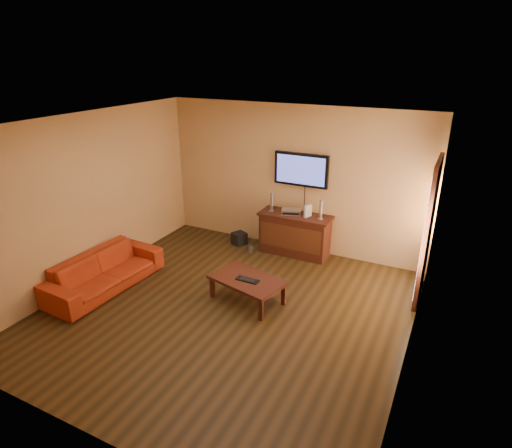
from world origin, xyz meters
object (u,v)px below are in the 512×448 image
Objects in this scene: subwoofer at (239,238)px; av_receiver at (291,211)px; coffee_table at (247,281)px; speaker_right at (321,211)px; speaker_left at (272,202)px; bottle at (251,249)px; media_console at (295,234)px; sofa at (104,266)px; keyboard at (247,280)px; television at (301,170)px; game_console at (308,211)px.

av_receiver is at bearing 31.40° from subwoofer.
coffee_table is 2.00m from speaker_right.
subwoofer is (-0.65, -0.07, -0.83)m from speaker_left.
speaker_right reaches higher than bottle.
media_console is 3.57× the size of speaker_left.
media_console is 3.82× the size of av_receiver.
speaker_right is at bearing 27.99° from subwoofer.
media_console is at bearing 29.97° from subwoofer.
sofa reaches higher than keyboard.
speaker_left reaches higher than av_receiver.
speaker_left reaches higher than coffee_table.
media_console reaches higher than sofa.
media_console is at bearing 178.59° from speaker_right.
sofa is 2.68m from subwoofer.
sofa is 5.58× the size of speaker_right.
speaker_left is (-0.46, -0.03, 0.56)m from media_console.
media_console is 1.32× the size of television.
game_console is (0.33, -0.02, 0.07)m from av_receiver.
coffee_table is 3.25× the size of speaker_left.
game_console is 0.63× the size of keyboard.
television reaches higher than speaker_right.
sofa is 3.57m from game_console.
keyboard reaches higher than subwoofer.
sofa is 5.58× the size of av_receiver.
keyboard is (1.12, -1.80, 0.27)m from subwoofer.
speaker_right is at bearing 0.95° from speaker_left.
speaker_left is 1.06m from subwoofer.
coffee_table is at bearing 119.07° from keyboard.
speaker_left is 0.70m from game_console.
speaker_right is (0.51, 1.84, 0.60)m from coffee_table.
coffee_table is at bearing -76.55° from speaker_left.
speaker_right reaches higher than av_receiver.
subwoofer is (-1.36, -0.10, -0.77)m from game_console.
av_receiver is at bearing 6.92° from speaker_left.
game_console is 0.94× the size of subwoofer.
av_receiver is 1.60× the size of bottle.
coffee_table is 3.41× the size of keyboard.
speaker_right is 0.58m from av_receiver.
sofa is (-2.25, -2.51, -0.01)m from media_console.
media_console is at bearing -38.77° from sofa.
av_receiver reaches higher than subwoofer.
keyboard is at bearing -89.89° from television.
av_receiver is at bearing 92.76° from keyboard.
speaker_right is (2.73, 2.50, 0.56)m from sofa.
media_console is 3.74× the size of keyboard.
television is at bearing 89.30° from coffee_table.
av_receiver is 1.45× the size of subwoofer.
game_console is 1.56m from subwoofer.
speaker_left is at bearing -179.05° from speaker_right.
game_console is (0.24, -0.21, -0.68)m from television.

